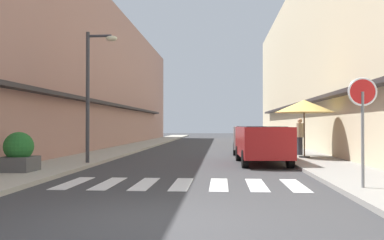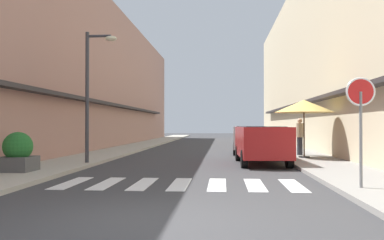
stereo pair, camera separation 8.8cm
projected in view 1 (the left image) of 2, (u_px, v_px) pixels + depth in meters
name	position (u px, v px, depth m)	size (l,w,h in m)	color
ground_plane	(205.00, 150.00, 24.54)	(101.78, 101.78, 0.00)	#38383A
sidewalk_left	(128.00, 148.00, 24.89)	(2.36, 64.77, 0.12)	#ADA899
sidewalk_right	(283.00, 149.00, 24.19)	(2.36, 64.77, 0.12)	gray
building_row_left	(79.00, 77.00, 26.54)	(5.50, 43.64, 9.59)	#A87A6B
building_row_right	(338.00, 61.00, 25.30)	(5.50, 43.64, 11.28)	beige
crosswalk	(182.00, 184.00, 10.10)	(6.15, 2.20, 0.01)	silver
parked_car_near	(262.00, 141.00, 15.33)	(1.93, 4.31, 1.47)	maroon
parked_car_mid	(251.00, 136.00, 21.14)	(1.98, 4.57, 1.47)	silver
round_street_sign	(362.00, 103.00, 8.86)	(0.65, 0.07, 2.47)	slate
street_lamp	(93.00, 82.00, 14.77)	(1.19, 0.28, 4.89)	#38383D
cafe_umbrella	(304.00, 106.00, 17.10)	(2.56, 2.56, 2.50)	#262626
planter_corner	(19.00, 153.00, 11.99)	(0.96, 0.96, 1.19)	#4C4C4C
pedestrian_walking_near	(300.00, 136.00, 18.54)	(0.34, 0.34, 1.72)	#282B33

